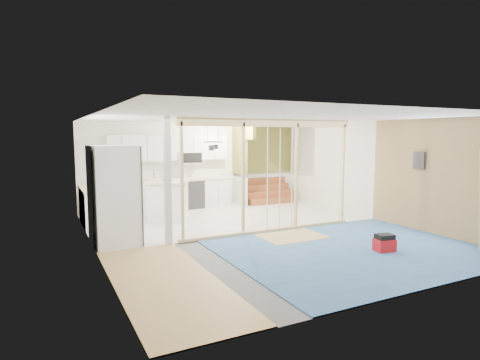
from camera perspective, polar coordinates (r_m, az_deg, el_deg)
name	(u,v)px	position (r m, az deg, el deg)	size (l,w,h in m)	color
room	(259,177)	(8.96, 2.72, 0.46)	(7.01, 8.01, 2.61)	slate
floor_overlays	(260,232)	(9.27, 2.89, -7.44)	(7.00, 8.00, 0.03)	silver
stud_frame	(248,164)	(8.80, 1.19, 2.36)	(4.66, 0.14, 2.60)	#DDCC87
base_cabinets	(151,198)	(11.60, -12.58, -2.48)	(4.45, 2.24, 0.93)	white
upper_cabinets	(171,149)	(12.11, -9.73, 4.39)	(3.60, 0.41, 0.85)	white
green_partition	(258,174)	(13.17, 2.64, 0.81)	(2.25, 1.51, 2.60)	olive
pot_rack	(213,144)	(10.48, -3.84, 5.13)	(0.52, 0.52, 0.72)	black
sheathing_panel	(443,178)	(9.79, 26.92, 0.28)	(0.02, 4.00, 2.60)	#9D7A55
electrical_panel	(419,160)	(10.09, 24.11, 2.57)	(0.04, 0.30, 0.40)	#333237
ceiling_light	(251,125)	(12.22, 1.54, 7.87)	(0.32, 0.32, 0.08)	#FFEABF
fridge	(115,196)	(8.40, -17.37, -2.18)	(0.96, 0.93, 2.03)	white
island	(168,201)	(10.69, -10.18, -2.89)	(1.42, 1.42, 1.04)	white
bowl	(167,180)	(10.61, -10.40, 0.06)	(0.25, 0.25, 0.06)	beige
soap_bottle_a	(154,175)	(11.97, -12.09, 0.76)	(0.11, 0.12, 0.30)	#9FA1B1
soap_bottle_b	(184,175)	(12.25, -7.94, 0.68)	(0.08, 0.08, 0.18)	silver
toolbox	(384,243)	(8.24, 19.86, -8.48)	(0.40, 0.33, 0.34)	#B61014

